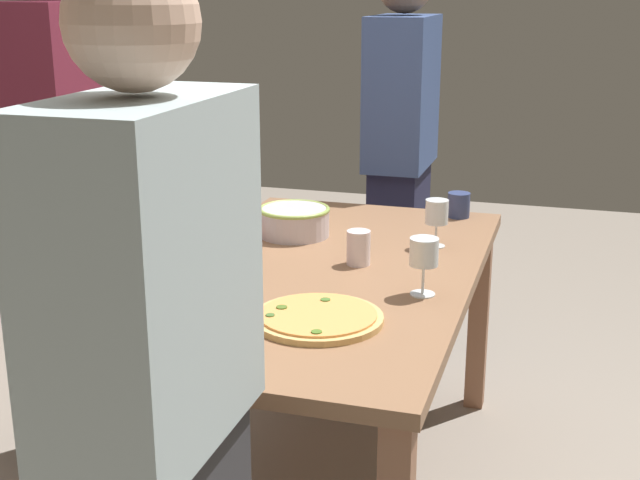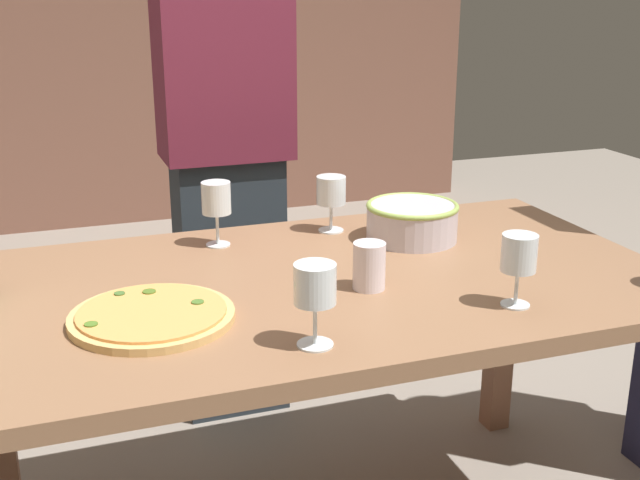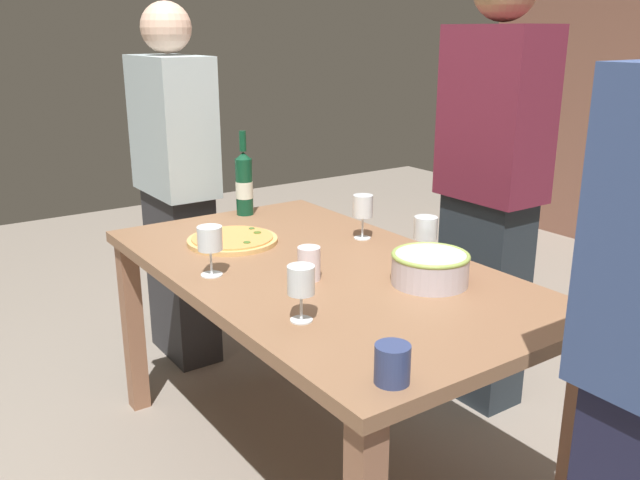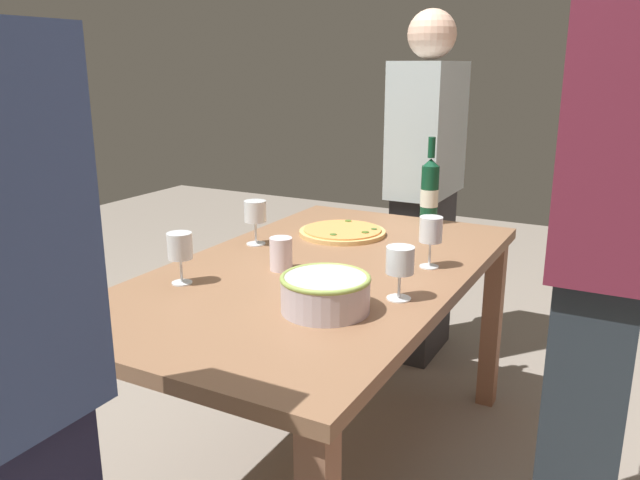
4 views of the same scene
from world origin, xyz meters
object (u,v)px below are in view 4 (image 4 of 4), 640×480
object	(u,v)px
wine_glass_far_right	(255,214)
wine_bottle	(430,191)
person_host	(606,256)
pizza	(342,232)
cup_amber	(281,254)
serving_bowl	(325,292)
person_guest_right	(425,190)
dining_table	(320,295)
wine_glass_near_pizza	(431,232)
wine_glass_far_left	(180,247)
wine_glass_by_bottle	(400,262)
cup_ceramic	(70,312)

from	to	relation	value
wine_glass_far_right	wine_bottle	bearing A→B (deg)	143.20
wine_bottle	person_host	bearing A→B (deg)	45.38
pizza	cup_amber	xyz separation A→B (m)	(0.47, 0.02, 0.04)
serving_bowl	wine_glass_far_right	bearing A→B (deg)	-130.71
wine_glass_far_right	person_guest_right	world-z (taller)	person_guest_right
dining_table	wine_glass_far_right	xyz separation A→B (m)	(-0.13, -0.33, 0.21)
cup_amber	wine_glass_near_pizza	bearing A→B (deg)	121.40
dining_table	wine_glass_far_right	bearing A→B (deg)	-110.94
serving_bowl	pizza	bearing A→B (deg)	-157.05
cup_amber	person_guest_right	world-z (taller)	person_guest_right
serving_bowl	person_guest_right	world-z (taller)	person_guest_right
wine_glass_far_left	person_guest_right	distance (m)	1.44
wine_bottle	wine_glass_near_pizza	size ratio (longest dim) A/B	2.12
wine_bottle	wine_glass_far_right	xyz separation A→B (m)	(0.59, -0.44, -0.02)
serving_bowl	wine_glass_far_left	distance (m)	0.48
wine_glass_far_left	cup_amber	xyz separation A→B (m)	(-0.25, 0.19, -0.06)
pizza	wine_glass_far_right	world-z (taller)	wine_glass_far_right
person_host	person_guest_right	world-z (taller)	person_host
wine_glass_far_right	cup_amber	distance (m)	0.32
pizza	wine_glass_near_pizza	xyz separation A→B (m)	(0.23, 0.42, 0.10)
wine_glass_far_right	person_guest_right	size ratio (longest dim) A/B	0.10
cup_amber	person_host	size ratio (longest dim) A/B	0.06
wine_bottle	serving_bowl	bearing A→B (deg)	3.99
dining_table	wine_glass_by_bottle	bearing A→B (deg)	65.80
wine_bottle	wine_glass_by_bottle	bearing A→B (deg)	13.72
person_host	wine_glass_far_right	bearing A→B (deg)	-6.67
wine_glass_by_bottle	person_host	distance (m)	0.53
cup_ceramic	person_guest_right	distance (m)	1.83
wine_bottle	pizza	bearing A→B (deg)	-35.19
cup_ceramic	person_host	world-z (taller)	person_host
person_host	wine_glass_by_bottle	bearing A→B (deg)	17.17
dining_table	serving_bowl	world-z (taller)	serving_bowl
wine_glass_far_left	serving_bowl	bearing A→B (deg)	91.23
wine_glass_near_pizza	wine_glass_by_bottle	size ratio (longest dim) A/B	1.10
person_guest_right	wine_glass_by_bottle	bearing A→B (deg)	14.45
wine_bottle	cup_ceramic	distance (m)	1.50
dining_table	wine_glass_far_left	size ratio (longest dim) A/B	10.36
wine_bottle	cup_amber	world-z (taller)	wine_bottle
wine_glass_far_right	cup_amber	world-z (taller)	wine_glass_far_right
serving_bowl	wine_bottle	size ratio (longest dim) A/B	0.68
pizza	person_host	bearing A→B (deg)	68.28
dining_table	person_guest_right	xyz separation A→B (m)	(-1.09, -0.03, 0.15)
wine_glass_far_left	cup_ceramic	xyz separation A→B (m)	(0.39, -0.02, -0.07)
dining_table	cup_ceramic	size ratio (longest dim) A/B	17.89
serving_bowl	person_host	size ratio (longest dim) A/B	0.14
dining_table	cup_ceramic	world-z (taller)	cup_ceramic
wine_glass_far_right	cup_ceramic	size ratio (longest dim) A/B	1.79
serving_bowl	wine_bottle	world-z (taller)	wine_bottle
wine_glass_near_pizza	wine_glass_far_left	size ratio (longest dim) A/B	1.07
pizza	wine_glass_near_pizza	distance (m)	0.49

